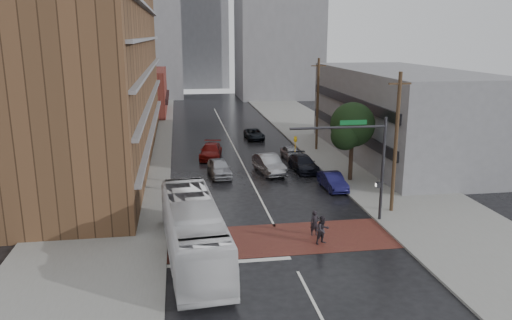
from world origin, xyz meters
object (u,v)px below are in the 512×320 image
car_parked_far (291,153)px  car_parked_mid (303,163)px  pedestrian_a (315,223)px  suv_travel (254,134)px  car_travel_a (219,168)px  car_travel_b (269,164)px  car_parked_near (333,181)px  pedestrian_b (323,230)px  car_travel_c (211,151)px  transit_bus (193,231)px

car_parked_far → car_parked_mid: bearing=-92.7°
pedestrian_a → suv_travel: bearing=84.6°
car_travel_a → car_travel_b: bearing=0.2°
car_parked_near → pedestrian_a: bearing=-116.1°
pedestrian_b → car_travel_c: size_ratio=0.35×
pedestrian_a → car_travel_b: size_ratio=0.32×
car_parked_near → pedestrian_b: bearing=-112.7°
car_travel_b → car_travel_c: bearing=117.4°
pedestrian_b → car_parked_mid: (2.96, 16.62, -0.20)m
car_travel_a → car_travel_c: (-0.30, 6.94, -0.04)m
pedestrian_b → suv_travel: (0.60, 31.75, -0.29)m
car_travel_a → car_travel_b: car_travel_b is taller
pedestrian_a → car_parked_near: 10.13m
car_parked_mid → car_travel_c: bearing=139.4°
pedestrian_a → car_parked_near: (4.08, 9.27, -0.14)m
car_travel_a → pedestrian_b: bearing=-77.1°
suv_travel → car_parked_far: car_parked_far is taller
pedestrian_a → car_travel_c: pedestrian_a is taller
pedestrian_a → car_travel_c: bearing=99.5°
suv_travel → car_parked_mid: car_parked_mid is taller
transit_bus → car_parked_far: bearing=59.5°
transit_bus → pedestrian_b: 7.91m
car_parked_mid → transit_bus: bearing=-125.0°
car_parked_near → car_parked_far: (-1.10, 10.53, -0.01)m
car_travel_b → car_parked_mid: size_ratio=1.06×
car_parked_mid → car_parked_far: 4.53m
car_parked_near → car_parked_far: size_ratio=1.05×
suv_travel → car_parked_mid: size_ratio=0.92×
car_travel_c → car_parked_mid: (8.24, -6.26, -0.04)m
pedestrian_b → car_travel_a: 16.70m
car_travel_b → suv_travel: bearing=77.0°
pedestrian_b → pedestrian_a: bearing=75.2°
car_travel_c → car_travel_b: bearing=-44.2°
transit_bus → pedestrian_b: (7.82, 0.88, -0.79)m
car_travel_c → suv_travel: (5.89, 8.87, -0.12)m
car_travel_a → car_travel_b: size_ratio=0.89×
suv_travel → car_travel_b: bearing=-95.8°
pedestrian_b → suv_travel: bearing=68.0°
transit_bus → car_travel_c: 23.92m
pedestrian_b → car_travel_c: 23.48m
transit_bus → pedestrian_a: bearing=11.5°
transit_bus → car_travel_b: transit_bus is taller
pedestrian_b → car_travel_b: bearing=70.4°
car_parked_far → car_parked_near: bearing=-88.2°
pedestrian_a → car_parked_mid: bearing=74.6°
transit_bus → car_parked_near: bearing=39.7°
car_travel_b → car_parked_mid: 3.34m
pedestrian_a → car_travel_b: car_travel_b is taller
pedestrian_a → suv_travel: size_ratio=0.37×
car_travel_c → car_parked_far: bearing=-3.1°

